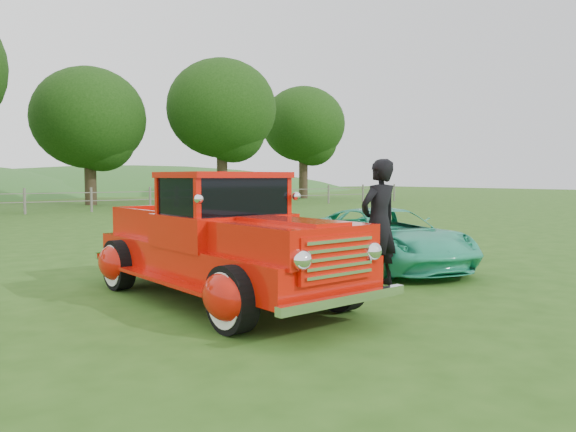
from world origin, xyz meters
TOP-DOWN VIEW (x-y plane):
  - ground at (0.00, 0.00)m, footprint 140.00×140.00m
  - fence_line at (0.00, 22.00)m, footprint 48.00×0.12m
  - tree_near_east at (5.00, 29.00)m, footprint 6.80×6.80m
  - tree_mid_east at (13.00, 27.00)m, footprint 7.20×7.20m
  - tree_far_east at (22.00, 30.00)m, footprint 6.60×6.60m
  - red_pickup at (-1.31, 0.97)m, footprint 2.46×5.08m
  - teal_sedan at (2.58, 1.65)m, footprint 2.77×4.35m
  - man at (1.20, 0.44)m, footprint 0.75×0.52m

SIDE VIEW (x-z plane):
  - ground at x=0.00m, z-range 0.00..0.00m
  - teal_sedan at x=2.58m, z-range 0.00..1.12m
  - fence_line at x=0.00m, z-range 0.00..1.20m
  - red_pickup at x=-1.31m, z-range -0.09..1.69m
  - man at x=1.20m, z-range 0.00..1.99m
  - tree_near_east at x=5.00m, z-range 1.08..9.41m
  - tree_far_east at x=22.00m, z-range 1.43..10.29m
  - tree_mid_east at x=13.00m, z-range 1.45..10.89m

